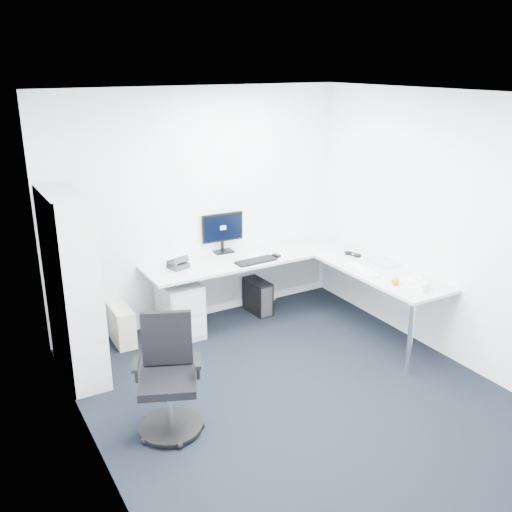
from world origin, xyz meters
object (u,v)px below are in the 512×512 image
task_chair (168,379)px  laptop (384,252)px  l_desk (271,296)px  monitor (223,232)px  bookshelf (72,287)px

task_chair → laptop: bearing=36.1°
l_desk → task_chair: bearing=-144.1°
task_chair → monitor: bearing=75.3°
l_desk → monitor: bearing=114.3°
l_desk → bookshelf: 2.24m
task_chair → monitor: monitor is taller
l_desk → bookshelf: bookshelf is taller
l_desk → monitor: (-0.29, 0.63, 0.64)m
bookshelf → laptop: size_ratio=5.11×
l_desk → laptop: size_ratio=7.43×
task_chair → bookshelf: bearing=130.5°
l_desk → bookshelf: size_ratio=1.45×
l_desk → task_chair: (-1.76, -1.27, 0.11)m
monitor → laptop: bearing=-38.8°
l_desk → task_chair: size_ratio=2.70×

